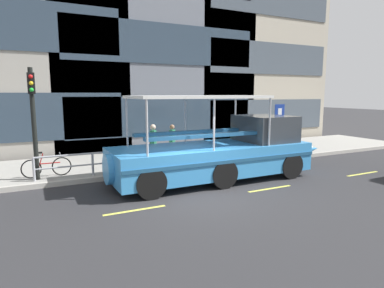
# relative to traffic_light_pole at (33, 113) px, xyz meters

# --- Properties ---
(ground_plane) EXTENTS (120.00, 120.00, 0.00)m
(ground_plane) POSITION_rel_traffic_light_pole_xyz_m (4.76, -3.62, -2.59)
(ground_plane) COLOR #2B2B2D
(sidewalk) EXTENTS (32.00, 4.80, 0.18)m
(sidewalk) POSITION_rel_traffic_light_pole_xyz_m (4.76, 1.98, -2.50)
(sidewalk) COLOR #99968E
(sidewalk) RESTS_ON ground_plane
(curb_edge) EXTENTS (32.00, 0.18, 0.18)m
(curb_edge) POSITION_rel_traffic_light_pole_xyz_m (4.76, -0.51, -2.50)
(curb_edge) COLOR #B2ADA3
(curb_edge) RESTS_ON ground_plane
(lane_centreline) EXTENTS (25.80, 0.12, 0.01)m
(lane_centreline) POSITION_rel_traffic_light_pole_xyz_m (4.76, -4.14, -2.59)
(lane_centreline) COLOR #DBD64C
(lane_centreline) RESTS_ON ground_plane
(curb_guardrail) EXTENTS (12.21, 0.09, 0.88)m
(curb_guardrail) POSITION_rel_traffic_light_pole_xyz_m (5.95, -0.17, -1.82)
(curb_guardrail) COLOR #9EA0A8
(curb_guardrail) RESTS_ON sidewalk
(traffic_light_pole) EXTENTS (0.24, 0.46, 3.97)m
(traffic_light_pole) POSITION_rel_traffic_light_pole_xyz_m (0.00, 0.00, 0.00)
(traffic_light_pole) COLOR black
(traffic_light_pole) RESTS_ON sidewalk
(parking_sign) EXTENTS (0.60, 0.12, 2.54)m
(parking_sign) POSITION_rel_traffic_light_pole_xyz_m (11.23, 0.19, -0.68)
(parking_sign) COLOR #4C4F54
(parking_sign) RESTS_ON sidewalk
(leaned_bicycle) EXTENTS (1.74, 0.46, 0.96)m
(leaned_bicycle) POSITION_rel_traffic_light_pole_xyz_m (0.32, 0.31, -2.03)
(leaned_bicycle) COLOR black
(leaned_bicycle) RESTS_ON sidewalk
(duck_tour_boat) EXTENTS (9.47, 2.62, 3.18)m
(duck_tour_boat) POSITION_rel_traffic_light_pole_xyz_m (6.47, -2.20, -1.55)
(duck_tour_boat) COLOR #388CD1
(duck_tour_boat) RESTS_ON ground_plane
(pedestrian_near_bow) EXTENTS (0.23, 0.48, 1.67)m
(pedestrian_near_bow) POSITION_rel_traffic_light_pole_xyz_m (9.07, 0.67, -1.40)
(pedestrian_near_bow) COLOR #47423D
(pedestrian_near_bow) RESTS_ON sidewalk
(pedestrian_mid_left) EXTENTS (0.38, 0.33, 1.64)m
(pedestrian_mid_left) POSITION_rel_traffic_light_pole_xyz_m (5.85, 1.38, -1.42)
(pedestrian_mid_left) COLOR #47423D
(pedestrian_mid_left) RESTS_ON sidewalk
(pedestrian_mid_right) EXTENTS (0.36, 0.41, 1.77)m
(pedestrian_mid_right) POSITION_rel_traffic_light_pole_xyz_m (4.59, 0.51, -1.34)
(pedestrian_mid_right) COLOR #1E2338
(pedestrian_mid_right) RESTS_ON sidewalk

